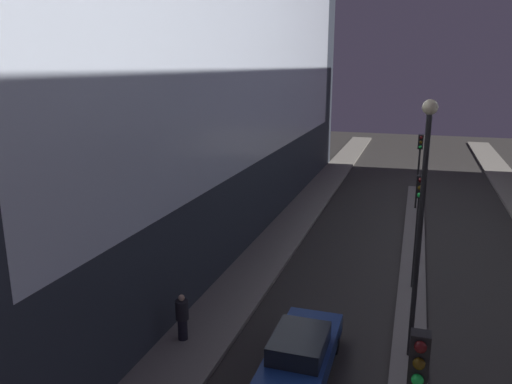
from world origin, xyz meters
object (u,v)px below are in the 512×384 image
(traffic_light_mid, at_px, (419,207))
(street_lamp, at_px, (422,202))
(car_left_lane, at_px, (301,353))
(traffic_light_far, at_px, (420,155))
(pedestrian_on_left_sidewalk, at_px, (182,316))

(traffic_light_mid, distance_m, street_lamp, 5.45)
(street_lamp, relative_size, car_left_lane, 1.73)
(traffic_light_far, bearing_deg, street_lamp, -90.00)
(traffic_light_mid, bearing_deg, traffic_light_far, 90.00)
(traffic_light_far, bearing_deg, pedestrian_on_left_sidewalk, -110.74)
(traffic_light_far, xyz_separation_m, car_left_lane, (-3.09, -19.60, -2.83))
(car_left_lane, relative_size, pedestrian_on_left_sidewalk, 2.89)
(traffic_light_far, relative_size, pedestrian_on_left_sidewalk, 2.96)
(street_lamp, height_order, pedestrian_on_left_sidewalk, street_lamp)
(car_left_lane, bearing_deg, street_lamp, 32.35)
(car_left_lane, xyz_separation_m, pedestrian_on_left_sidewalk, (-4.14, 0.53, 0.24))
(traffic_light_mid, bearing_deg, street_lamp, -90.00)
(traffic_light_far, xyz_separation_m, street_lamp, (0.00, -17.65, 1.57))
(street_lamp, distance_m, car_left_lane, 5.71)
(pedestrian_on_left_sidewalk, bearing_deg, traffic_light_mid, 42.60)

